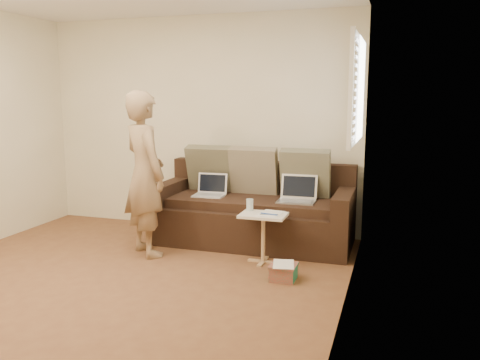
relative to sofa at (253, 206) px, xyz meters
The scene contains 16 objects.
floor 2.01m from the sofa, 115.14° to the right, with size 4.50×4.50×0.00m, color brown.
wall_back 1.30m from the sofa, 150.31° to the left, with size 4.00×4.00×0.00m, color beige.
wall_right 2.30m from the sofa, 56.68° to the right, with size 4.50×4.50×0.00m, color beige.
window_blinds 1.72m from the sofa, 13.83° to the right, with size 0.12×0.88×1.08m, color white, non-canonical shape.
sofa is the anchor object (origin of this frame).
pillow_left 0.74m from the sofa, 158.67° to the left, with size 0.55×0.14×0.55m, color #5E5B45, non-canonical shape.
pillow_mid 0.42m from the sofa, 103.79° to the left, with size 0.55×0.14×0.55m, color #7A7257, non-canonical shape.
pillow_right 0.69m from the sofa, 19.79° to the left, with size 0.55×0.14×0.55m, color #5E5B45, non-canonical shape.
laptop_silver 0.52m from the sofa, ahead, with size 0.40×0.29×0.27m, color #B7BABC, non-canonical shape.
laptop_white 0.52m from the sofa, behind, with size 0.35×0.25×0.25m, color white, non-canonical shape.
person 1.27m from the sofa, 142.69° to the right, with size 0.62×0.42×1.71m, color olive.
side_table 0.71m from the sofa, 65.22° to the right, with size 0.45×0.32×0.50m, color silver, non-canonical shape.
drinking_glass 0.56m from the sofa, 77.16° to the right, with size 0.07×0.07×0.12m, color silver, non-canonical shape.
scissors 0.75m from the sofa, 61.58° to the right, with size 0.18×0.10×0.02m, color silver, non-canonical shape.
paper_on_table 0.70m from the sofa, 59.54° to the right, with size 0.21×0.30×0.00m, color white, non-canonical shape.
striped_box 1.24m from the sofa, 60.24° to the right, with size 0.24×0.24×0.15m, color red, non-canonical shape.
Camera 1 is at (2.35, -3.45, 1.65)m, focal length 37.10 mm.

